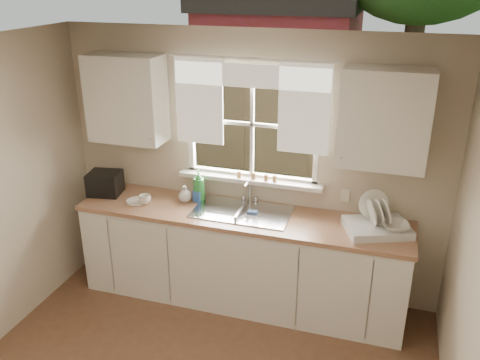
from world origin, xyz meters
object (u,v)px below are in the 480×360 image
(dish_rack, at_px, (377,225))
(soap_bottle_a, at_px, (199,186))
(cup, at_px, (145,199))
(black_appliance, at_px, (105,183))

(dish_rack, height_order, soap_bottle_a, dish_rack)
(cup, distance_m, black_appliance, 0.49)
(dish_rack, relative_size, black_appliance, 2.07)
(cup, bearing_deg, soap_bottle_a, 36.42)
(soap_bottle_a, xyz_separation_m, black_appliance, (-0.94, -0.11, -0.05))
(soap_bottle_a, relative_size, black_appliance, 1.04)
(soap_bottle_a, distance_m, black_appliance, 0.95)
(dish_rack, xyz_separation_m, cup, (-2.11, -0.10, -0.02))
(dish_rack, distance_m, black_appliance, 2.59)
(dish_rack, height_order, cup, dish_rack)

